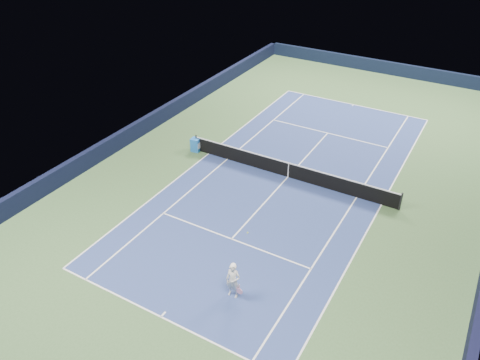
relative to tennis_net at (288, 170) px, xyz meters
The scene contains 18 objects.
ground 0.50m from the tennis_net, ahead, with size 40.00×40.00×0.00m, color #395930.
wall_far 19.83m from the tennis_net, 90.00° to the left, with size 22.00×0.35×1.10m, color black.
wall_left 10.83m from the tennis_net, behind, with size 0.35×40.00×1.10m, color black.
court_surface 0.50m from the tennis_net, ahead, with size 10.97×23.77×0.01m, color navy.
baseline_far 11.90m from the tennis_net, 90.00° to the left, with size 10.97×0.08×0.00m, color white.
baseline_near 11.90m from the tennis_net, 90.00° to the right, with size 10.97×0.08×0.00m, color white.
sideline_doubles_right 5.51m from the tennis_net, ahead, with size 0.08×23.77×0.00m, color white.
sideline_doubles_left 5.51m from the tennis_net, behind, with size 0.08×23.77×0.00m, color white.
sideline_singles_right 4.14m from the tennis_net, ahead, with size 0.08×23.77×0.00m, color white.
sideline_singles_left 4.14m from the tennis_net, behind, with size 0.08×23.77×0.00m, color white.
service_line_far 6.42m from the tennis_net, 90.00° to the left, with size 8.23×0.08×0.00m, color white.
service_line_near 6.42m from the tennis_net, 90.00° to the right, with size 8.23×0.08×0.00m, color white.
center_service_line 0.50m from the tennis_net, ahead, with size 0.08×12.80×0.00m, color white.
center_mark_far 11.75m from the tennis_net, 90.00° to the left, with size 0.08×0.30×0.00m, color white.
center_mark_near 11.75m from the tennis_net, 90.00° to the right, with size 0.08×0.30×0.00m, color white.
tennis_net is the anchor object (origin of this frame).
sponsor_cube 6.40m from the tennis_net, behind, with size 0.60×0.55×0.88m.
tennis_player 9.66m from the tennis_net, 78.58° to the right, with size 0.80×1.26×2.72m.
Camera 1 is at (8.99, -21.22, 14.65)m, focal length 35.00 mm.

